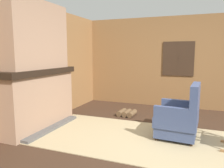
% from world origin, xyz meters
% --- Properties ---
extents(ground_plane, '(14.00, 14.00, 0.00)m').
position_xyz_m(ground_plane, '(0.00, 0.00, 0.00)').
color(ground_plane, '#3D281C').
extents(wood_panel_wall_left, '(0.06, 6.05, 2.47)m').
position_xyz_m(wood_panel_wall_left, '(-2.76, 0.00, 1.23)').
color(wood_panel_wall_left, olive).
rests_on(wood_panel_wall_left, ground).
extents(wood_panel_wall_back, '(6.05, 0.09, 2.47)m').
position_xyz_m(wood_panel_wall_back, '(-0.00, 2.76, 1.24)').
color(wood_panel_wall_back, olive).
rests_on(wood_panel_wall_back, ground).
extents(fireplace_hearth, '(0.58, 1.81, 1.18)m').
position_xyz_m(fireplace_hearth, '(-2.53, 0.00, 0.59)').
color(fireplace_hearth, '#9E7A60').
rests_on(fireplace_hearth, ground).
extents(chimney_breast, '(0.33, 1.51, 1.27)m').
position_xyz_m(chimney_breast, '(-2.54, 0.00, 1.81)').
color(chimney_breast, '#9E7A60').
rests_on(chimney_breast, fireplace_hearth).
extents(area_rug, '(3.80, 1.84, 0.01)m').
position_xyz_m(area_rug, '(-0.54, 0.13, 0.01)').
color(area_rug, tan).
rests_on(area_rug, ground).
extents(armchair, '(0.73, 0.75, 0.98)m').
position_xyz_m(armchair, '(0.07, 0.42, 0.35)').
color(armchair, '#3D4C75').
rests_on(armchair, ground).
extents(firewood_stack, '(0.42, 0.40, 0.13)m').
position_xyz_m(firewood_stack, '(-1.20, 1.44, 0.07)').
color(firewood_stack, brown).
rests_on(firewood_stack, ground).
extents(oil_lamp_vase, '(0.12, 0.12, 0.31)m').
position_xyz_m(oil_lamp_vase, '(-2.58, -0.55, 1.29)').
color(oil_lamp_vase, '#47708E').
rests_on(oil_lamp_vase, fireplace_hearth).
extents(storage_case, '(0.17, 0.28, 0.12)m').
position_xyz_m(storage_case, '(-2.58, 0.19, 1.24)').
color(storage_case, brown).
rests_on(storage_case, fireplace_hearth).
extents(decorative_plate_on_mantel, '(0.06, 0.24, 0.24)m').
position_xyz_m(decorative_plate_on_mantel, '(-2.60, -0.12, 1.30)').
color(decorative_plate_on_mantel, gold).
rests_on(decorative_plate_on_mantel, fireplace_hearth).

